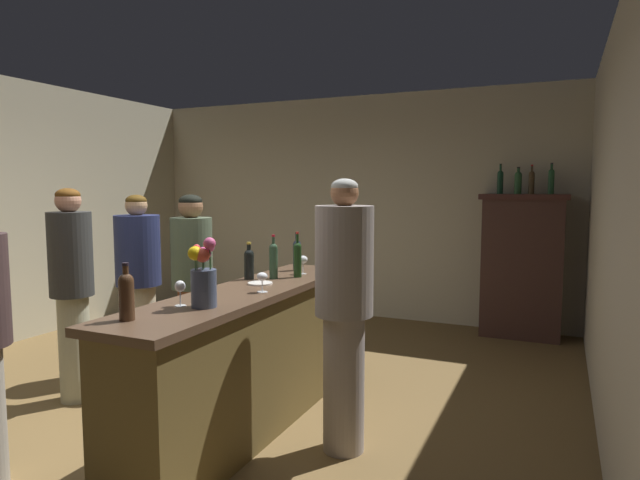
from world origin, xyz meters
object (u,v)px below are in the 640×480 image
(wine_bottle_merlot, at_px, (297,258))
(display_bottle_midleft, at_px, (518,181))
(flower_arrangement, at_px, (203,277))
(bartender, at_px, (344,304))
(patron_by_cabinet, at_px, (192,279))
(patron_redhead, at_px, (139,277))
(wine_bottle_chardonnay, at_px, (249,262))
(display_bottle_midright, at_px, (551,180))
(display_bottle_center, at_px, (532,181))
(patron_near_entrance, at_px, (72,284))
(wine_bottle_pinot, at_px, (297,253))
(wine_glass_rear, at_px, (180,288))
(wine_glass_front, at_px, (262,278))
(wine_bottle_malbec, at_px, (273,259))
(display_bottle_left, at_px, (500,181))
(wine_bottle_syrah, at_px, (126,294))
(cheese_plate, at_px, (260,283))
(display_cabinet, at_px, (522,263))
(bar_counter, at_px, (247,360))

(wine_bottle_merlot, height_order, display_bottle_midleft, display_bottle_midleft)
(flower_arrangement, relative_size, bartender, 0.24)
(patron_by_cabinet, xyz_separation_m, bartender, (1.67, -0.66, 0.05))
(wine_bottle_merlot, distance_m, patron_redhead, 1.63)
(wine_bottle_chardonnay, xyz_separation_m, bartender, (0.91, -0.36, -0.17))
(wine_bottle_chardonnay, relative_size, display_bottle_midright, 0.84)
(display_bottle_center, bearing_deg, patron_near_entrance, -132.98)
(wine_bottle_merlot, distance_m, flower_arrangement, 1.17)
(wine_bottle_pinot, xyz_separation_m, flower_arrangement, (0.14, -1.48, 0.04))
(wine_glass_rear, relative_size, patron_redhead, 0.09)
(wine_glass_front, bearing_deg, display_bottle_midleft, 68.02)
(display_bottle_center, relative_size, display_bottle_midright, 0.95)
(wine_bottle_malbec, distance_m, display_bottle_left, 3.17)
(wine_bottle_merlot, bearing_deg, wine_glass_front, -84.80)
(bartender, bearing_deg, display_bottle_left, -106.69)
(wine_bottle_syrah, height_order, display_bottle_midleft, display_bottle_midleft)
(cheese_plate, xyz_separation_m, display_bottle_left, (1.31, 3.05, 0.76))
(wine_bottle_chardonnay, bearing_deg, display_bottle_midleft, 59.95)
(wine_bottle_malbec, distance_m, display_bottle_center, 3.32)
(display_bottle_left, distance_m, patron_redhead, 3.96)
(wine_bottle_merlot, relative_size, display_bottle_left, 1.05)
(wine_bottle_syrah, relative_size, cheese_plate, 1.70)
(display_bottle_midright, bearing_deg, patron_redhead, -141.64)
(wine_bottle_pinot, bearing_deg, display_bottle_midright, 51.29)
(display_bottle_midright, bearing_deg, display_cabinet, 180.00)
(display_cabinet, xyz_separation_m, wine_bottle_syrah, (-1.67, -4.25, 0.29))
(flower_arrangement, bearing_deg, patron_near_entrance, 163.82)
(display_cabinet, xyz_separation_m, wine_bottle_merlot, (-1.47, -2.67, 0.30))
(wine_bottle_merlot, distance_m, patron_by_cabinet, 1.08)
(display_bottle_midright, height_order, bartender, display_bottle_midright)
(bar_counter, bearing_deg, display_bottle_midleft, 65.55)
(wine_bottle_chardonnay, bearing_deg, display_bottle_center, 57.94)
(wine_bottle_chardonnay, relative_size, flower_arrangement, 0.69)
(flower_arrangement, relative_size, display_bottle_left, 1.22)
(wine_bottle_merlot, bearing_deg, wine_bottle_malbec, -133.93)
(display_cabinet, xyz_separation_m, wine_glass_front, (-1.41, -3.31, 0.25))
(display_cabinet, height_order, wine_glass_front, display_cabinet)
(wine_bottle_pinot, bearing_deg, wine_glass_front, -77.10)
(display_bottle_center, bearing_deg, display_cabinet, 180.00)
(cheese_plate, bearing_deg, bar_counter, -86.36)
(wine_glass_rear, distance_m, cheese_plate, 0.82)
(wine_bottle_chardonnay, xyz_separation_m, patron_redhead, (-1.32, 0.26, -0.24))
(display_cabinet, relative_size, cheese_plate, 9.02)
(wine_bottle_merlot, bearing_deg, wine_bottle_chardonnay, -140.39)
(cheese_plate, xyz_separation_m, display_bottle_midright, (1.84, 3.05, 0.76))
(wine_bottle_merlot, xyz_separation_m, display_bottle_midleft, (1.39, 2.67, 0.61))
(patron_by_cabinet, bearing_deg, display_bottle_midleft, 79.96)
(display_bottle_left, distance_m, display_bottle_midright, 0.52)
(patron_redhead, bearing_deg, flower_arrangement, -29.03)
(flower_arrangement, bearing_deg, wine_bottle_malbec, 96.10)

